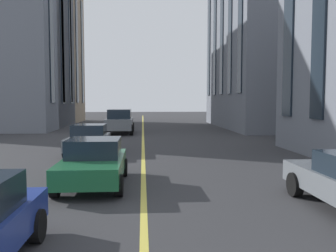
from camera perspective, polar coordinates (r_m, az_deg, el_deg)
lane_centre_line at (r=21.15m, az=-4.01°, el=-2.85°), size 80.00×0.16×0.01m
car_grey_near at (r=27.92m, az=-7.73°, el=0.79°), size 4.70×2.14×1.88m
car_grey_far at (r=17.63m, az=-12.57°, el=-2.05°), size 3.90×1.89×1.40m
car_green_parked_a at (r=11.00m, az=-11.80°, el=-5.72°), size 3.90×1.89×1.40m
building_left_far at (r=42.03m, az=-21.93°, el=11.48°), size 14.71×10.34×16.34m
building_right_far at (r=36.68m, az=16.01°, el=17.66°), size 16.02×9.21×22.52m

